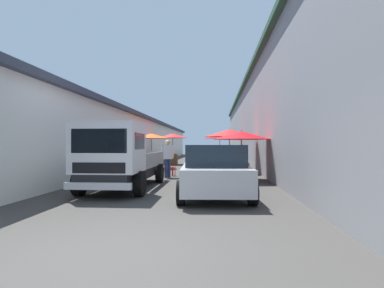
# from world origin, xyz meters

# --- Properties ---
(ground) EXTENTS (90.00, 90.00, 0.00)m
(ground) POSITION_xyz_m (13.50, 0.00, 0.00)
(ground) COLOR #3D3A38
(building_left_whitewash) EXTENTS (49.80, 7.50, 3.55)m
(building_left_whitewash) POSITION_xyz_m (15.75, 7.10, 1.78)
(building_left_whitewash) COLOR silver
(building_left_whitewash) RESTS_ON ground
(building_right_concrete) EXTENTS (49.80, 7.50, 6.02)m
(building_right_concrete) POSITION_xyz_m (15.75, -7.10, 3.02)
(building_right_concrete) COLOR gray
(building_right_concrete) RESTS_ON ground
(fruit_stall_near_right) EXTENTS (2.26, 2.26, 2.25)m
(fruit_stall_near_right) POSITION_xyz_m (14.09, 2.52, 1.63)
(fruit_stall_near_right) COLOR #9E9EA3
(fruit_stall_near_right) RESTS_ON ground
(fruit_stall_mid_lane) EXTENTS (2.39, 2.39, 2.10)m
(fruit_stall_mid_lane) POSITION_xyz_m (8.36, -2.49, 1.57)
(fruit_stall_mid_lane) COLOR #9E9EA3
(fruit_stall_mid_lane) RESTS_ON ground
(fruit_stall_far_left) EXTENTS (2.70, 2.70, 2.37)m
(fruit_stall_far_left) POSITION_xyz_m (11.85, -2.15, 1.86)
(fruit_stall_far_left) COLOR #9E9EA3
(fruit_stall_far_left) RESTS_ON ground
(fruit_stall_near_left) EXTENTS (2.50, 2.50, 2.44)m
(fruit_stall_near_left) POSITION_xyz_m (19.87, -1.77, 1.91)
(fruit_stall_near_left) COLOR #9E9EA3
(fruit_stall_near_left) RESTS_ON ground
(fruit_stall_far_right) EXTENTS (2.17, 2.17, 2.39)m
(fruit_stall_far_right) POSITION_xyz_m (17.84, 1.78, 1.79)
(fruit_stall_far_right) COLOR #9E9EA3
(fruit_stall_far_right) RESTS_ON ground
(hatchback_car) EXTENTS (4.01, 2.13, 1.45)m
(hatchback_car) POSITION_xyz_m (4.59, -1.39, 0.74)
(hatchback_car) COLOR #ADAFB5
(hatchback_car) RESTS_ON ground
(delivery_truck) EXTENTS (4.94, 2.02, 2.08)m
(delivery_truck) POSITION_xyz_m (4.98, 1.56, 1.04)
(delivery_truck) COLOR black
(delivery_truck) RESTS_ON ground
(vendor_by_crates) EXTENTS (0.48, 0.50, 1.67)m
(vendor_by_crates) POSITION_xyz_m (9.05, 0.69, 0.97)
(vendor_by_crates) COLOR navy
(vendor_by_crates) RESTS_ON ground
(parked_scooter) EXTENTS (1.69, 0.35, 1.14)m
(parked_scooter) POSITION_xyz_m (7.93, 2.54, 0.45)
(parked_scooter) COLOR black
(parked_scooter) RESTS_ON ground
(plastic_stool) EXTENTS (0.30, 0.30, 0.43)m
(plastic_stool) POSITION_xyz_m (9.81, 0.57, 0.33)
(plastic_stool) COLOR red
(plastic_stool) RESTS_ON ground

